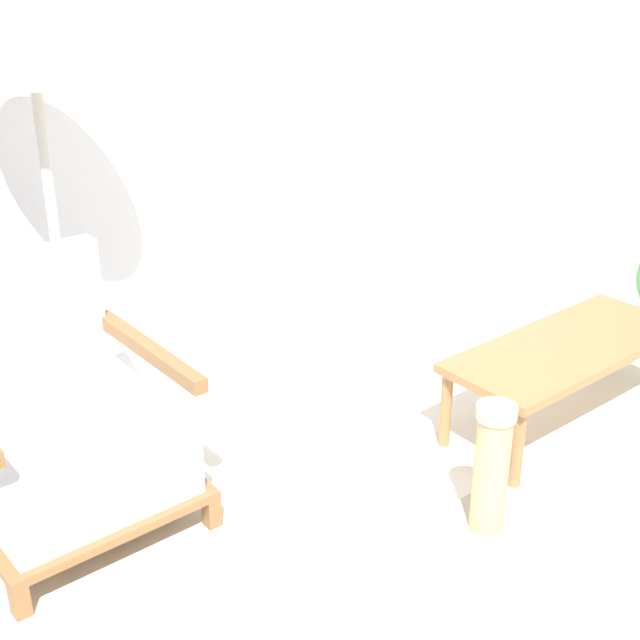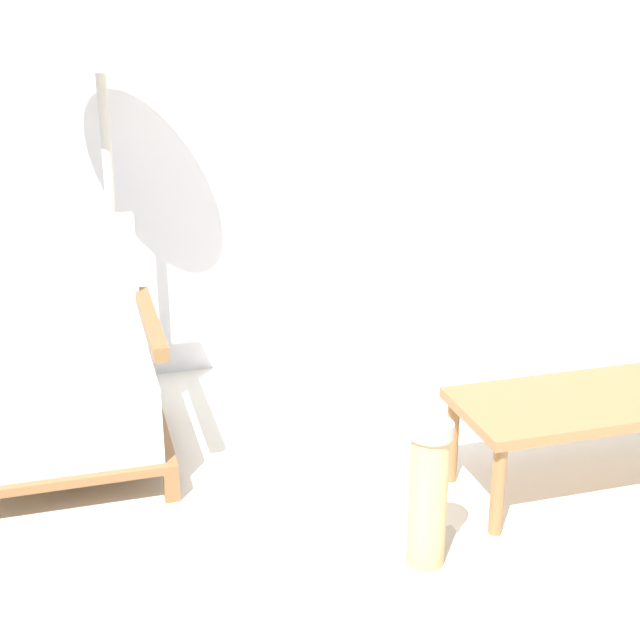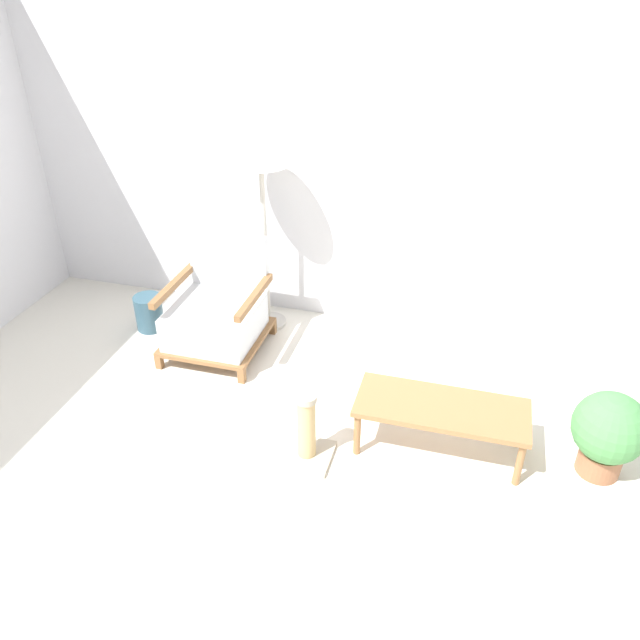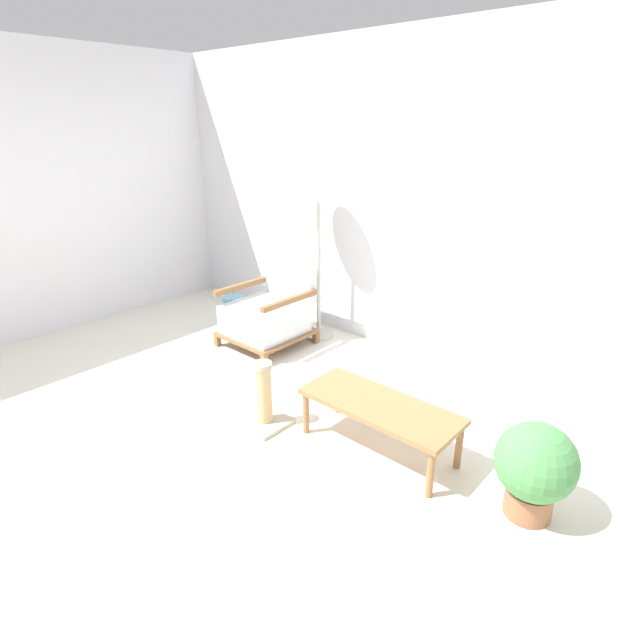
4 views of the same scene
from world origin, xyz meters
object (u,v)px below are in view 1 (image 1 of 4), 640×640
object	(u,v)px
coffee_table	(567,353)
scratching_post	(489,488)
floor_lamp	(32,60)
armchair	(61,432)

from	to	relation	value
coffee_table	scratching_post	size ratio (longest dim) A/B	2.15
floor_lamp	scratching_post	bearing A→B (deg)	-62.05
floor_lamp	coffee_table	xyz separation A→B (m)	(1.52, -1.13, -1.11)
coffee_table	armchair	bearing A→B (deg)	158.65
armchair	coffee_table	world-z (taller)	armchair
armchair	floor_lamp	size ratio (longest dim) A/B	0.51
scratching_post	coffee_table	bearing A→B (deg)	20.71
armchair	scratching_post	xyz separation A→B (m)	(1.00, -0.98, -0.13)
armchair	floor_lamp	bearing A→B (deg)	60.97
floor_lamp	coffee_table	bearing A→B (deg)	-36.62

